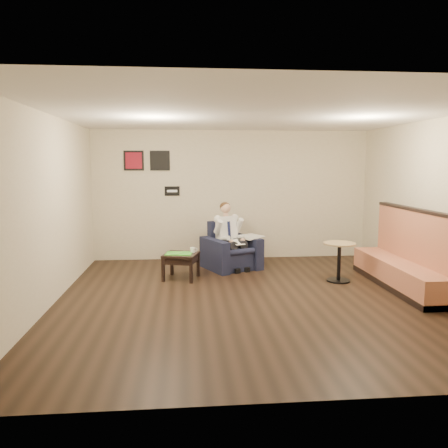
{
  "coord_description": "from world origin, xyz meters",
  "views": [
    {
      "loc": [
        -1.02,
        -6.5,
        2.06
      ],
      "look_at": [
        -0.33,
        1.2,
        1.01
      ],
      "focal_mm": 35.0,
      "sensor_mm": 36.0,
      "label": 1
    }
  ],
  "objects": [
    {
      "name": "cafe_table",
      "position": [
        1.69,
        0.86,
        0.35
      ],
      "size": [
        0.71,
        0.71,
        0.7
      ],
      "primitive_type": "cylinder",
      "rotation": [
        0.0,
        0.0,
        0.33
      ],
      "color": "#A48659",
      "rests_on": "ground"
    },
    {
      "name": "wall_left",
      "position": [
        -3.0,
        0.0,
        1.4
      ],
      "size": [
        0.02,
        6.0,
        2.8
      ],
      "primitive_type": "cube",
      "color": "beige",
      "rests_on": "ground"
    },
    {
      "name": "wall_back",
      "position": [
        0.0,
        3.0,
        1.4
      ],
      "size": [
        6.0,
        0.02,
        2.8
      ],
      "primitive_type": "cube",
      "color": "beige",
      "rests_on": "ground"
    },
    {
      "name": "seating_sign",
      "position": [
        -1.3,
        2.98,
        1.5
      ],
      "size": [
        0.32,
        0.02,
        0.2
      ],
      "primitive_type": "cube",
      "color": "black",
      "rests_on": "wall_back"
    },
    {
      "name": "ground",
      "position": [
        0.0,
        0.0,
        0.0
      ],
      "size": [
        6.0,
        6.0,
        0.0
      ],
      "primitive_type": "plane",
      "color": "black",
      "rests_on": "ground"
    },
    {
      "name": "smartphone",
      "position": [
        -1.01,
        1.42,
        0.47
      ],
      "size": [
        0.16,
        0.13,
        0.01
      ],
      "primitive_type": "cube",
      "rotation": [
        0.0,
        0.0,
        -0.45
      ],
      "color": "black",
      "rests_on": "side_table"
    },
    {
      "name": "armchair",
      "position": [
        -0.12,
        2.02,
        0.46
      ],
      "size": [
        1.25,
        1.25,
        0.92
      ],
      "primitive_type": "cube",
      "rotation": [
        0.0,
        0.0,
        0.43
      ],
      "color": "black",
      "rests_on": "ground"
    },
    {
      "name": "wall_front",
      "position": [
        0.0,
        -3.0,
        1.4
      ],
      "size": [
        6.0,
        0.02,
        2.8
      ],
      "primitive_type": "cube",
      "color": "beige",
      "rests_on": "ground"
    },
    {
      "name": "coffee_mug",
      "position": [
        -0.89,
        1.35,
        0.52
      ],
      "size": [
        0.11,
        0.11,
        0.1
      ],
      "primitive_type": "cylinder",
      "rotation": [
        0.0,
        0.0,
        -0.28
      ],
      "color": "white",
      "rests_on": "side_table"
    },
    {
      "name": "ceiling",
      "position": [
        0.0,
        0.0,
        2.8
      ],
      "size": [
        6.0,
        6.0,
        0.02
      ],
      "primitive_type": "cube",
      "color": "white",
      "rests_on": "wall_back"
    },
    {
      "name": "art_print_left",
      "position": [
        -2.1,
        2.98,
        2.15
      ],
      "size": [
        0.42,
        0.03,
        0.42
      ],
      "primitive_type": "cube",
      "color": "maroon",
      "rests_on": "wall_back"
    },
    {
      "name": "newspaper",
      "position": [
        0.27,
        2.09,
        0.62
      ],
      "size": [
        0.58,
        0.63,
        0.01
      ],
      "primitive_type": "cube",
      "rotation": [
        0.0,
        0.0,
        0.48
      ],
      "color": "silver",
      "rests_on": "armchair"
    },
    {
      "name": "green_folder",
      "position": [
        -1.14,
        1.27,
        0.48
      ],
      "size": [
        0.51,
        0.4,
        0.01
      ],
      "primitive_type": "cube",
      "rotation": [
        0.0,
        0.0,
        -0.14
      ],
      "color": "green",
      "rests_on": "side_table"
    },
    {
      "name": "seated_man",
      "position": [
        -0.07,
        1.91,
        0.63
      ],
      "size": [
        0.92,
        1.07,
        1.26
      ],
      "primitive_type": null,
      "rotation": [
        0.0,
        0.0,
        0.43
      ],
      "color": "silver",
      "rests_on": "armchair"
    },
    {
      "name": "side_table",
      "position": [
        -1.11,
        1.28,
        0.23
      ],
      "size": [
        0.71,
        0.71,
        0.47
      ],
      "primitive_type": "cube",
      "rotation": [
        0.0,
        0.0,
        -0.28
      ],
      "color": "black",
      "rests_on": "ground"
    },
    {
      "name": "banquette",
      "position": [
        2.59,
        0.41,
        0.66
      ],
      "size": [
        0.61,
        2.57,
        1.32
      ],
      "primitive_type": "cube",
      "color": "#B16244",
      "rests_on": "ground"
    },
    {
      "name": "lap_papers",
      "position": [
        -0.03,
        1.82,
        0.56
      ],
      "size": [
        0.33,
        0.36,
        0.01
      ],
      "primitive_type": "cube",
      "rotation": [
        0.0,
        0.0,
        0.5
      ],
      "color": "white",
      "rests_on": "seated_man"
    },
    {
      "name": "art_print_right",
      "position": [
        -1.55,
        2.98,
        2.15
      ],
      "size": [
        0.42,
        0.03,
        0.42
      ],
      "primitive_type": "cube",
      "color": "black",
      "rests_on": "wall_back"
    },
    {
      "name": "wall_right",
      "position": [
        3.0,
        0.0,
        1.4
      ],
      "size": [
        0.02,
        6.0,
        2.8
      ],
      "primitive_type": "cube",
      "color": "beige",
      "rests_on": "ground"
    }
  ]
}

